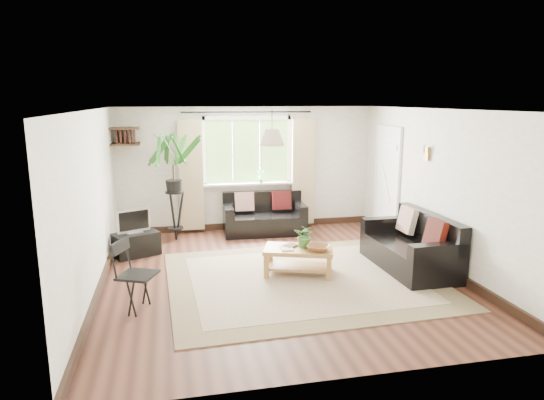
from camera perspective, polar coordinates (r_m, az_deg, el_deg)
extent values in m
plane|color=black|center=(7.21, 0.67, -8.84)|extent=(5.50, 5.50, 0.00)
plane|color=white|center=(6.75, 0.72, 10.61)|extent=(5.50, 5.50, 0.00)
cube|color=beige|center=(9.54, -2.94, 3.70)|extent=(5.00, 0.02, 2.40)
cube|color=beige|center=(4.32, 8.77, -6.41)|extent=(5.00, 0.02, 2.40)
cube|color=beige|center=(6.79, -20.36, -0.33)|extent=(0.02, 5.50, 2.40)
cube|color=beige|center=(7.81, 18.90, 1.27)|extent=(0.02, 5.50, 2.40)
cube|color=beige|center=(7.06, 3.62, -9.22)|extent=(3.89, 3.37, 0.02)
cube|color=silver|center=(9.30, 13.35, 1.94)|extent=(0.06, 0.96, 2.06)
imported|color=#396829|center=(7.11, 3.94, -4.23)|extent=(0.41, 0.40, 0.34)
imported|color=brown|center=(7.01, 5.49, -5.62)|extent=(0.46, 0.46, 0.08)
imported|color=silver|center=(7.05, 1.04, -5.72)|extent=(0.19, 0.24, 0.02)
imported|color=brown|center=(7.24, 1.65, -5.25)|extent=(0.28, 0.27, 0.02)
cube|color=black|center=(8.34, -15.68, -5.02)|extent=(0.82, 0.66, 0.38)
imported|color=#2D6023|center=(9.49, -1.32, 2.84)|extent=(0.14, 0.10, 0.27)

